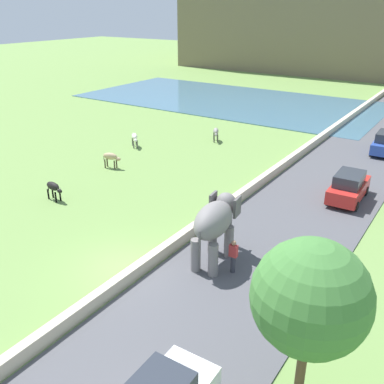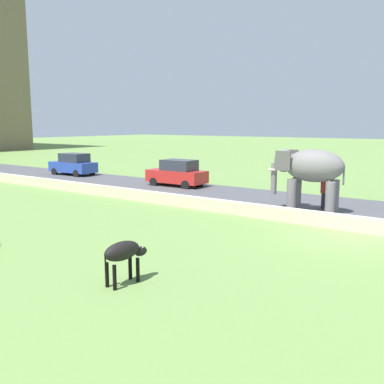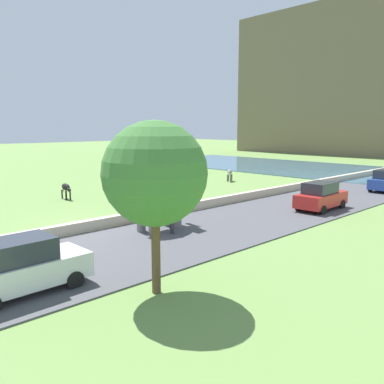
# 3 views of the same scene
# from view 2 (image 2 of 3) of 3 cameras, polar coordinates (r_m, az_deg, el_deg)

# --- Properties ---
(ground_plane) EXTENTS (220.00, 220.00, 0.00)m
(ground_plane) POSITION_cam_2_polar(r_m,az_deg,el_deg) (16.98, 19.33, -5.65)
(ground_plane) COLOR #6B8E47
(road_surface) EXTENTS (7.00, 120.00, 0.06)m
(road_surface) POSITION_cam_2_polar(r_m,az_deg,el_deg) (32.49, -13.55, 1.47)
(road_surface) COLOR #4C4C51
(road_surface) RESTS_ON ground
(barrier_wall) EXTENTS (0.40, 110.00, 0.59)m
(barrier_wall) POSITION_cam_2_polar(r_m,az_deg,el_deg) (28.55, -16.77, 0.86)
(barrier_wall) COLOR beige
(barrier_wall) RESTS_ON ground
(elephant) EXTENTS (1.71, 3.54, 2.99)m
(elephant) POSITION_cam_2_polar(r_m,az_deg,el_deg) (20.66, 15.16, 2.83)
(elephant) COLOR slate
(elephant) RESTS_ON ground
(person_beside_elephant) EXTENTS (0.36, 0.22, 1.63)m
(person_beside_elephant) POSITION_cam_2_polar(r_m,az_deg,el_deg) (21.76, 16.98, -0.05)
(person_beside_elephant) COLOR #33333D
(person_beside_elephant) RESTS_ON ground
(car_red) EXTENTS (1.89, 4.05, 1.80)m
(car_red) POSITION_cam_2_polar(r_m,az_deg,el_deg) (28.62, -1.96, 2.48)
(car_red) COLOR red
(car_red) RESTS_ON ground
(car_blue) EXTENTS (1.90, 4.05, 1.80)m
(car_blue) POSITION_cam_2_polar(r_m,az_deg,el_deg) (36.13, -15.37, 3.52)
(car_blue) COLOR #2D4CA8
(car_blue) RESTS_ON ground
(cow_black) EXTENTS (1.41, 0.54, 1.15)m
(cow_black) POSITION_cam_2_polar(r_m,az_deg,el_deg) (11.43, -8.98, -7.93)
(cow_black) COLOR black
(cow_black) RESTS_ON ground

